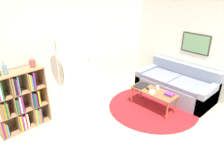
# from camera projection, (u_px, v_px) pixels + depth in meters

# --- Properties ---
(ground_plane) EXTENTS (14.00, 14.00, 0.00)m
(ground_plane) POSITION_uv_depth(u_px,v_px,m) (181.00, 154.00, 3.74)
(ground_plane) COLOR tan
(wall_back) EXTENTS (7.39, 0.11, 2.60)m
(wall_back) POSITION_uv_depth(u_px,v_px,m) (78.00, 47.00, 5.01)
(wall_back) COLOR silver
(wall_back) RESTS_ON ground_plane
(wall_right) EXTENTS (0.08, 5.79, 2.60)m
(wall_right) POSITION_uv_depth(u_px,v_px,m) (184.00, 41.00, 5.46)
(wall_right) COLOR silver
(wall_right) RESTS_ON ground_plane
(rug) EXTENTS (2.07, 2.07, 0.01)m
(rug) POSITION_uv_depth(u_px,v_px,m) (153.00, 106.00, 5.12)
(rug) COLOR #B2191E
(rug) RESTS_ON ground_plane
(bookshelf) EXTENTS (0.98, 0.34, 1.19)m
(bookshelf) POSITION_uv_depth(u_px,v_px,m) (19.00, 102.00, 4.17)
(bookshelf) COLOR #936B47
(bookshelf) RESTS_ON ground_plane
(floor_lamp) EXTENTS (0.28, 0.28, 1.68)m
(floor_lamp) POSITION_uv_depth(u_px,v_px,m) (56.00, 53.00, 4.29)
(floor_lamp) COLOR #B7B7BC
(floor_lamp) RESTS_ON ground_plane
(couch) EXTENTS (0.92, 1.87, 0.79)m
(couch) POSITION_uv_depth(u_px,v_px,m) (176.00, 86.00, 5.51)
(couch) COLOR gray
(couch) RESTS_ON ground_plane
(coffee_table) EXTENTS (0.43, 1.06, 0.45)m
(coffee_table) POSITION_uv_depth(u_px,v_px,m) (154.00, 93.00, 4.90)
(coffee_table) COLOR brown
(coffee_table) RESTS_ON ground_plane
(laptop) EXTENTS (0.37, 0.27, 0.02)m
(laptop) POSITION_uv_depth(u_px,v_px,m) (141.00, 85.00, 5.11)
(laptop) COLOR black
(laptop) RESTS_ON coffee_table
(bowl) EXTENTS (0.14, 0.14, 0.05)m
(bowl) POSITION_uv_depth(u_px,v_px,m) (152.00, 92.00, 4.78)
(bowl) COLOR silver
(bowl) RESTS_ON coffee_table
(book_stack_on_table) EXTENTS (0.15, 0.20, 0.06)m
(book_stack_on_table) POSITION_uv_depth(u_px,v_px,m) (170.00, 95.00, 4.65)
(book_stack_on_table) COLOR orange
(book_stack_on_table) RESTS_ON coffee_table
(cup) EXTENTS (0.07, 0.07, 0.08)m
(cup) POSITION_uv_depth(u_px,v_px,m) (158.00, 88.00, 4.93)
(cup) COLOR white
(cup) RESTS_ON coffee_table
(remote) EXTENTS (0.11, 0.18, 0.02)m
(remote) POSITION_uv_depth(u_px,v_px,m) (148.00, 89.00, 4.93)
(remote) COLOR black
(remote) RESTS_ON coffee_table
(bottle_right) EXTENTS (0.07, 0.07, 0.23)m
(bottle_right) POSITION_uv_depth(u_px,v_px,m) (5.00, 69.00, 3.78)
(bottle_right) COLOR #6B93A3
(bottle_right) RESTS_ON bookshelf
(vase_on_shelf) EXTENTS (0.11, 0.11, 0.15)m
(vase_on_shelf) POSITION_uv_depth(u_px,v_px,m) (32.00, 63.00, 4.11)
(vase_on_shelf) COLOR #934C47
(vase_on_shelf) RESTS_ON bookshelf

